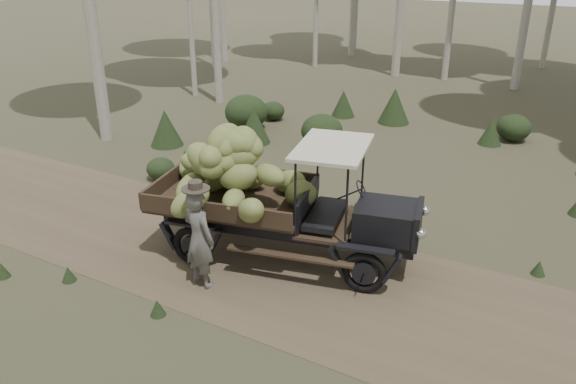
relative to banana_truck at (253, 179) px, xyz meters
name	(u,v)px	position (x,y,z in m)	size (l,w,h in m)	color
ground	(344,290)	(2.16, -0.40, -1.58)	(120.00, 120.00, 0.00)	#473D2B
dirt_track	(344,290)	(2.16, -0.40, -1.58)	(70.00, 4.00, 0.01)	brown
banana_truck	(253,179)	(0.00, 0.00, 0.00)	(5.60, 3.23, 2.76)	black
farmer	(199,237)	(-0.19, -1.50, -0.61)	(0.76, 0.59, 2.04)	#575450
undergrowth	(385,239)	(2.43, 0.86, -1.06)	(19.69, 22.35, 1.39)	#233319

